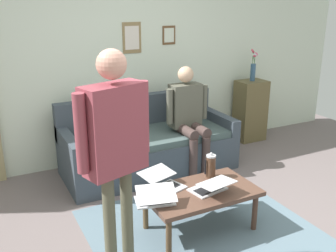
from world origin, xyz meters
TOP-DOWN VIEW (x-y plane):
  - ground_plane at (0.00, 0.00)m, footprint 7.68×7.68m
  - area_rug at (0.04, -0.08)m, footprint 1.97×1.88m
  - back_wall at (-0.00, -2.20)m, footprint 7.04×0.11m
  - couch at (-0.08, -1.61)m, footprint 2.06×0.89m
  - coffee_table at (0.04, -0.18)m, footprint 1.01×0.59m
  - laptop_left at (-0.03, -0.12)m, footprint 0.37×0.37m
  - laptop_center at (0.32, -0.37)m, footprint 0.41×0.43m
  - laptop_right at (0.50, -0.16)m, footprint 0.38×0.35m
  - french_press at (-0.19, -0.37)m, footprint 0.11×0.09m
  - side_shelf at (-1.89, -1.92)m, footprint 0.42×0.32m
  - flower_vase at (-1.89, -1.92)m, footprint 0.09×0.09m
  - person_standing at (0.91, 0.09)m, footprint 0.60×0.32m
  - person_seated at (-0.52, -1.38)m, footprint 0.55×0.51m

SIDE VIEW (x-z plane):
  - ground_plane at x=0.00m, z-range 0.00..0.00m
  - area_rug at x=0.04m, z-range 0.00..0.01m
  - couch at x=-0.08m, z-range -0.13..0.75m
  - coffee_table at x=0.04m, z-range 0.15..0.56m
  - laptop_right at x=0.50m, z-range 0.37..0.52m
  - laptop_left at x=-0.03m, z-range 0.38..0.51m
  - laptop_center at x=0.32m, z-range 0.38..0.52m
  - side_shelf at x=-1.89m, z-range 0.00..0.90m
  - french_press at x=-0.19m, z-range 0.39..0.64m
  - person_seated at x=-0.52m, z-range 0.09..1.37m
  - flower_vase at x=-1.89m, z-range 0.87..1.32m
  - person_standing at x=0.91m, z-range 0.24..1.98m
  - back_wall at x=0.00m, z-range 0.00..2.70m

